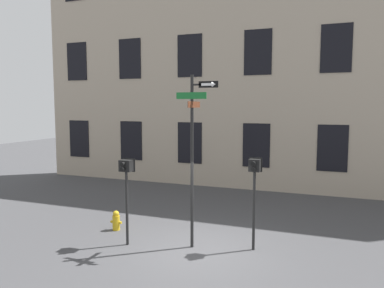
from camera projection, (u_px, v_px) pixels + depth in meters
ground_plane at (197, 252)px, 10.50m from camera, size 60.00×60.00×0.00m
building_facade at (259, 53)px, 17.78m from camera, size 24.00×0.64×13.16m
street_sign_pole at (194, 147)px, 10.53m from camera, size 1.21×0.93×4.94m
pedestrian_signal_left at (126, 177)px, 10.82m from camera, size 0.42×0.40×2.55m
pedestrian_signal_right at (254, 179)px, 10.43m from camera, size 0.37×0.40×2.63m
fire_hydrant at (116, 221)px, 12.31m from camera, size 0.40×0.24×0.65m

